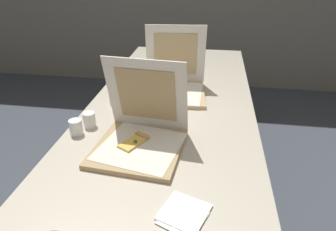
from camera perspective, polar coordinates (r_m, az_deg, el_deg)
table at (r=1.67m, az=0.24°, el=-0.14°), size 0.92×2.41×0.73m
pizza_box_front at (r=1.31m, az=-5.27°, el=-3.87°), size 0.40×0.40×0.38m
pizza_box_middle at (r=1.82m, az=1.25°, el=5.84°), size 0.40×0.40×0.39m
cup_white_mid at (r=1.71m, az=-10.04°, el=3.22°), size 0.06×0.06×0.07m
cup_white_near_left at (r=1.47m, az=-17.03°, el=-2.14°), size 0.06×0.06×0.07m
cup_white_far at (r=2.04m, az=-3.60°, el=7.74°), size 0.06×0.06×0.07m
cup_white_near_center at (r=1.52m, az=-14.65°, el=-0.76°), size 0.06×0.06×0.07m
napkin_pile at (r=1.03m, az=2.82°, el=-18.25°), size 0.19×0.20×0.01m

